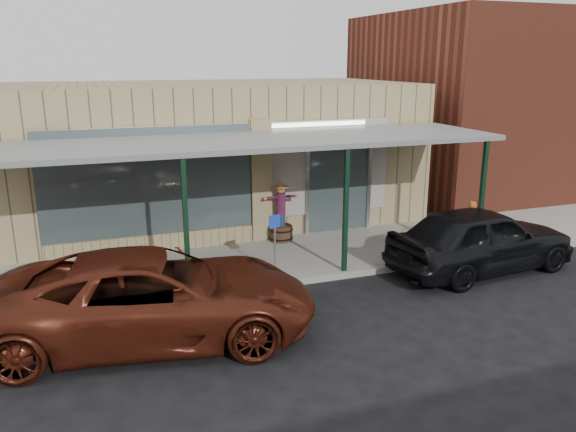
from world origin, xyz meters
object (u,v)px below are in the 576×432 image
object	(u,v)px
barrel_pumpkin	(143,266)
car_maroon	(154,297)
handicap_sign	(275,237)
parked_sedan	(481,239)
barrel_scarecrow	(281,221)

from	to	relation	value
barrel_pumpkin	car_maroon	size ratio (longest dim) A/B	0.14
barrel_pumpkin	handicap_sign	world-z (taller)	handicap_sign
barrel_pumpkin	handicap_sign	size ratio (longest dim) A/B	0.55
barrel_pumpkin	parked_sedan	distance (m)	7.88
barrel_scarecrow	barrel_pumpkin	size ratio (longest dim) A/B	2.08
barrel_pumpkin	barrel_scarecrow	bearing A→B (deg)	21.23
car_maroon	handicap_sign	bearing A→B (deg)	-48.51
barrel_scarecrow	handicap_sign	distance (m)	2.61
parked_sedan	car_maroon	bearing A→B (deg)	90.76
car_maroon	barrel_pumpkin	bearing A→B (deg)	8.39
barrel_scarecrow	barrel_pumpkin	distance (m)	4.08
handicap_sign	car_maroon	distance (m)	3.40
parked_sedan	barrel_scarecrow	bearing A→B (deg)	43.37
handicap_sign	parked_sedan	xyz separation A→B (m)	(4.81, -0.98, -0.27)
barrel_scarecrow	handicap_sign	size ratio (longest dim) A/B	1.14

